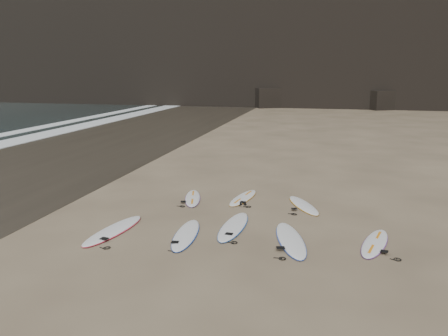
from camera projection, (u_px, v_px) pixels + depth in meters
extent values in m
plane|color=#897559|center=(256.00, 231.00, 13.05)|extent=(240.00, 240.00, 0.00)
cube|color=#383026|center=(63.00, 153.00, 25.46)|extent=(12.00, 200.00, 0.01)
cube|color=black|center=(379.00, 100.00, 53.74)|extent=(4.23, 4.46, 2.33)
cube|color=black|center=(266.00, 98.00, 56.86)|extent=(4.49, 4.76, 2.49)
ellipsoid|color=white|center=(114.00, 230.00, 13.01)|extent=(1.07, 2.85, 0.10)
ellipsoid|color=white|center=(186.00, 234.00, 12.67)|extent=(0.89, 2.61, 0.09)
ellipsoid|color=white|center=(233.00, 226.00, 13.34)|extent=(0.76, 2.72, 0.10)
ellipsoid|color=white|center=(291.00, 239.00, 12.28)|extent=(1.37, 2.85, 0.10)
ellipsoid|color=white|center=(375.00, 243.00, 12.06)|extent=(1.17, 2.42, 0.08)
ellipsoid|color=white|center=(193.00, 198.00, 16.31)|extent=(1.12, 2.31, 0.08)
ellipsoid|color=white|center=(243.00, 198.00, 16.34)|extent=(0.96, 2.39, 0.08)
ellipsoid|color=white|center=(303.00, 205.00, 15.44)|extent=(1.50, 2.34, 0.08)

